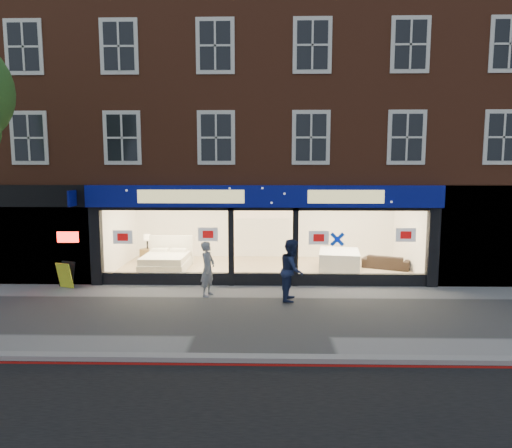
{
  "coord_description": "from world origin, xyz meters",
  "views": [
    {
      "loc": [
        0.09,
        -11.65,
        3.87
      ],
      "look_at": [
        -0.22,
        2.5,
        2.11
      ],
      "focal_mm": 32.0,
      "sensor_mm": 36.0,
      "label": 1
    }
  ],
  "objects_px": {
    "display_bed": "(166,261)",
    "a_board": "(66,275)",
    "pedestrian_grey": "(208,269)",
    "pedestrian_blue": "(292,270)",
    "mattress_stack": "(339,260)",
    "sofa": "(386,262)"
  },
  "relations": [
    {
      "from": "a_board",
      "to": "pedestrian_grey",
      "type": "xyz_separation_m",
      "value": [
        4.7,
        -0.83,
        0.41
      ]
    },
    {
      "from": "mattress_stack",
      "to": "a_board",
      "type": "height_order",
      "value": "a_board"
    },
    {
      "from": "a_board",
      "to": "pedestrian_blue",
      "type": "height_order",
      "value": "pedestrian_blue"
    },
    {
      "from": "mattress_stack",
      "to": "pedestrian_blue",
      "type": "distance_m",
      "value": 4.07
    },
    {
      "from": "display_bed",
      "to": "a_board",
      "type": "bearing_deg",
      "value": -138.74
    },
    {
      "from": "pedestrian_grey",
      "to": "pedestrian_blue",
      "type": "xyz_separation_m",
      "value": [
        2.51,
        -0.4,
        0.07
      ]
    },
    {
      "from": "mattress_stack",
      "to": "a_board",
      "type": "distance_m",
      "value": 9.45
    },
    {
      "from": "pedestrian_grey",
      "to": "pedestrian_blue",
      "type": "height_order",
      "value": "pedestrian_blue"
    },
    {
      "from": "mattress_stack",
      "to": "pedestrian_blue",
      "type": "bearing_deg",
      "value": -118.68
    },
    {
      "from": "a_board",
      "to": "pedestrian_blue",
      "type": "relative_size",
      "value": 0.47
    },
    {
      "from": "mattress_stack",
      "to": "pedestrian_blue",
      "type": "relative_size",
      "value": 1.1
    },
    {
      "from": "sofa",
      "to": "pedestrian_blue",
      "type": "xyz_separation_m",
      "value": [
        -3.75,
        -3.87,
        0.55
      ]
    },
    {
      "from": "mattress_stack",
      "to": "sofa",
      "type": "distance_m",
      "value": 1.84
    },
    {
      "from": "display_bed",
      "to": "mattress_stack",
      "type": "distance_m",
      "value": 6.41
    },
    {
      "from": "mattress_stack",
      "to": "sofa",
      "type": "bearing_deg",
      "value": 10.05
    },
    {
      "from": "pedestrian_grey",
      "to": "pedestrian_blue",
      "type": "distance_m",
      "value": 2.55
    },
    {
      "from": "pedestrian_blue",
      "to": "pedestrian_grey",
      "type": "bearing_deg",
      "value": 89.99
    },
    {
      "from": "pedestrian_blue",
      "to": "display_bed",
      "type": "bearing_deg",
      "value": 60.62
    },
    {
      "from": "a_board",
      "to": "pedestrian_blue",
      "type": "distance_m",
      "value": 7.33
    },
    {
      "from": "sofa",
      "to": "pedestrian_blue",
      "type": "height_order",
      "value": "pedestrian_blue"
    },
    {
      "from": "a_board",
      "to": "pedestrian_grey",
      "type": "bearing_deg",
      "value": 11.0
    },
    {
      "from": "display_bed",
      "to": "pedestrian_grey",
      "type": "bearing_deg",
      "value": -56.88
    }
  ]
}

